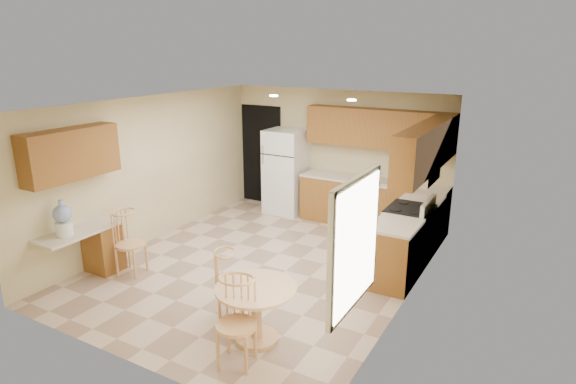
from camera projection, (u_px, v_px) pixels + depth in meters
The scene contains 30 objects.
floor at pixel (263, 265), 7.51m from camera, with size 5.50×5.50×0.00m, color #C9AC91.
ceiling at pixel (260, 103), 6.79m from camera, with size 4.50×5.50×0.02m, color white.
wall_back at pixel (337, 154), 9.45m from camera, with size 4.50×0.02×2.50m, color beige.
wall_front at pixel (115, 254), 4.86m from camera, with size 4.50×0.02×2.50m, color beige.
wall_left at pixel (150, 170), 8.22m from camera, with size 0.02×5.50×2.50m, color beige.
wall_right at pixel (411, 213), 6.09m from camera, with size 0.02×5.50×2.50m, color beige.
doorway at pixel (261, 155), 10.32m from camera, with size 0.90×0.02×2.10m, color black.
base_cab_back at pixel (372, 204), 9.02m from camera, with size 2.75×0.60×0.87m, color #925D25.
counter_back at pixel (373, 181), 8.89m from camera, with size 2.75×0.63×0.04m, color beige.
base_cab_right_a at pixel (421, 224), 8.01m from camera, with size 0.60×0.59×0.87m, color #925D25.
counter_right_a at pixel (423, 198), 7.88m from camera, with size 0.63×0.59×0.04m, color beige.
base_cab_right_b at pixel (394, 256), 6.80m from camera, with size 0.60×0.80×0.87m, color #925D25.
counter_right_b at pixel (396, 225), 6.67m from camera, with size 0.63×0.80×0.04m, color beige.
upper_cab_back at pixel (378, 128), 8.72m from camera, with size 2.75×0.33×0.70m, color #925D25.
upper_cab_right at pixel (426, 148), 7.01m from camera, with size 0.33×2.42×0.70m, color #925D25.
upper_cab_left at pixel (71, 154), 6.63m from camera, with size 0.33×1.40×0.70m, color #925D25.
sink at pixel (372, 180), 8.89m from camera, with size 0.78×0.44×0.01m, color silver.
range_hood at pixel (417, 176), 7.14m from camera, with size 0.50×0.76×0.14m, color silver.
desk_pedestal at pixel (104, 248), 7.26m from camera, with size 0.48×0.42×0.72m, color #925D25.
desk_top at pixel (79, 232), 6.83m from camera, with size 0.50×1.20×0.04m, color beige.
window at pixel (355, 244), 4.49m from camera, with size 0.06×1.12×1.30m.
can_light_a at pixel (274, 96), 8.03m from camera, with size 0.14×0.14×0.02m, color white.
can_light_b at pixel (352, 100), 7.37m from camera, with size 0.14×0.14×0.02m, color white.
refrigerator at pixel (286, 172), 9.72m from camera, with size 0.75×0.73×1.70m.
stove at pixel (408, 235), 7.45m from camera, with size 0.65×0.76×1.09m.
dining_table at pixel (256, 306), 5.45m from camera, with size 0.93×0.93×0.69m.
chair_table_a at pixel (225, 281), 5.82m from camera, with size 0.40×0.49×0.89m.
chair_table_b at pixel (231, 319), 4.92m from camera, with size 0.43×0.46×0.98m.
chair_desk at pixel (125, 239), 7.00m from camera, with size 0.43×0.55×0.97m.
water_crock at pixel (63, 220), 6.57m from camera, with size 0.25×0.25×0.51m.
Camera 1 is at (3.73, -5.78, 3.26)m, focal length 30.00 mm.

